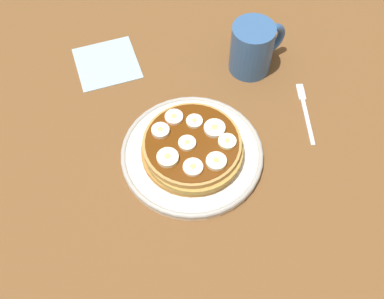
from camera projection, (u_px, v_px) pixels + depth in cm
name	position (u px, v px, depth cm)	size (l,w,h in cm)	color
ground_plane	(192.00, 161.00, 80.11)	(140.00, 140.00, 3.00)	brown
plate	(192.00, 154.00, 78.17)	(22.87, 22.87, 1.50)	silver
pancake_stack	(192.00, 148.00, 76.44)	(16.30, 16.55, 3.18)	#AB7336
banana_slice_0	(187.00, 143.00, 74.72)	(2.74, 2.74, 0.79)	beige
banana_slice_1	(214.00, 128.00, 76.24)	(3.40, 3.40, 0.88)	#F0E3C6
banana_slice_2	(168.00, 158.00, 73.18)	(3.35, 3.35, 0.97)	beige
banana_slice_3	(216.00, 162.00, 72.84)	(3.15, 3.15, 0.94)	beige
banana_slice_4	(227.00, 142.00, 74.87)	(2.84, 2.84, 0.77)	#EBEBB7
banana_slice_5	(175.00, 117.00, 77.41)	(2.93, 2.93, 0.80)	#FEE5C6
banana_slice_6	(194.00, 121.00, 76.98)	(2.64, 2.64, 0.73)	#F0EDC2
banana_slice_7	(193.00, 167.00, 72.39)	(3.05, 3.05, 0.78)	#FDE3BF
banana_slice_8	(160.00, 131.00, 75.89)	(2.85, 2.85, 0.91)	#F0E0C6
coffee_mug	(253.00, 47.00, 85.32)	(11.03, 7.51, 9.48)	#33598C
napkin	(107.00, 63.00, 89.63)	(11.00, 11.00, 0.30)	#99B2BF
fork	(305.00, 109.00, 83.75)	(7.22, 11.82, 0.50)	silver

